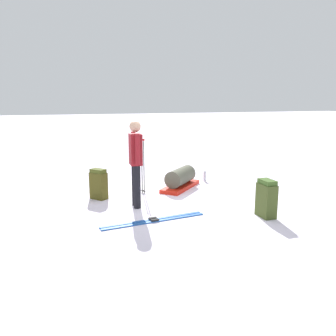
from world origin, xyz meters
The scene contains 8 objects.
ground_plane centered at (0.00, 0.00, 0.00)m, with size 80.00×80.00×0.00m, color white.
skier_standing centered at (-0.20, 0.72, 0.95)m, with size 0.57×0.24×1.70m.
ski_pair_near centered at (-1.12, 0.62, 0.01)m, with size 0.42×1.92×0.05m.
backpack_large_dark centered at (-1.51, -1.38, 0.34)m, with size 0.38×0.23×0.69m.
backpack_bright centered at (0.57, 1.37, 0.32)m, with size 0.40×0.39×0.65m.
ski_poles_planted_near centered at (0.71, 0.36, 0.69)m, with size 0.16×0.10×1.25m.
gear_sled centered at (0.88, -0.59, 0.22)m, with size 1.26×1.24×0.49m.
thermos_bottle centered at (1.40, -1.45, 0.13)m, with size 0.07×0.07×0.26m, color #ABADB9.
Camera 1 is at (-6.78, 2.17, 2.13)m, focal length 37.55 mm.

